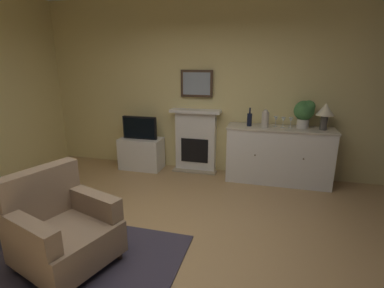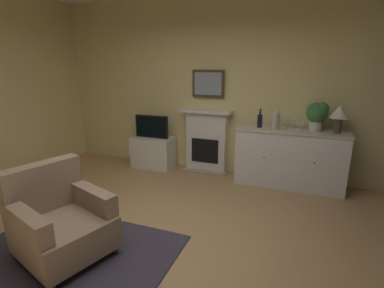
# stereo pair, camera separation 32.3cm
# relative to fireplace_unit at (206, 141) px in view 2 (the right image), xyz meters

# --- Properties ---
(ground_plane) EXTENTS (6.13, 5.13, 0.10)m
(ground_plane) POSITION_rel_fireplace_unit_xyz_m (0.25, -2.41, -0.60)
(ground_plane) COLOR tan
(ground_plane) RESTS_ON ground
(wall_rear) EXTENTS (6.13, 0.06, 2.93)m
(wall_rear) POSITION_rel_fireplace_unit_xyz_m (0.25, 0.13, 0.92)
(wall_rear) COLOR #EAD68C
(wall_rear) RESTS_ON ground_plane
(area_rug) EXTENTS (2.03, 1.51, 0.02)m
(area_rug) POSITION_rel_fireplace_unit_xyz_m (-0.52, -2.79, -0.54)
(area_rug) COLOR #383342
(area_rug) RESTS_ON ground_plane
(fireplace_unit) EXTENTS (0.87, 0.30, 1.10)m
(fireplace_unit) POSITION_rel_fireplace_unit_xyz_m (0.00, 0.00, 0.00)
(fireplace_unit) COLOR white
(fireplace_unit) RESTS_ON ground_plane
(framed_picture) EXTENTS (0.55, 0.04, 0.45)m
(framed_picture) POSITION_rel_fireplace_unit_xyz_m (-0.00, 0.05, 0.98)
(framed_picture) COLOR #473323
(sideboard_cabinet) EXTENTS (1.63, 0.49, 0.90)m
(sideboard_cabinet) POSITION_rel_fireplace_unit_xyz_m (1.40, -0.18, -0.10)
(sideboard_cabinet) COLOR white
(sideboard_cabinet) RESTS_ON ground_plane
(table_lamp) EXTENTS (0.26, 0.26, 0.40)m
(table_lamp) POSITION_rel_fireplace_unit_xyz_m (2.01, -0.18, 0.63)
(table_lamp) COLOR #4C4742
(table_lamp) RESTS_ON sideboard_cabinet
(wine_bottle) EXTENTS (0.08, 0.08, 0.29)m
(wine_bottle) POSITION_rel_fireplace_unit_xyz_m (0.92, -0.19, 0.46)
(wine_bottle) COLOR black
(wine_bottle) RESTS_ON sideboard_cabinet
(wine_glass_left) EXTENTS (0.07, 0.07, 0.16)m
(wine_glass_left) POSITION_rel_fireplace_unit_xyz_m (1.32, -0.14, 0.48)
(wine_glass_left) COLOR silver
(wine_glass_left) RESTS_ON sideboard_cabinet
(wine_glass_center) EXTENTS (0.07, 0.07, 0.16)m
(wine_glass_center) POSITION_rel_fireplace_unit_xyz_m (1.43, -0.18, 0.48)
(wine_glass_center) COLOR silver
(wine_glass_center) RESTS_ON sideboard_cabinet
(wine_glass_right) EXTENTS (0.07, 0.07, 0.16)m
(wine_glass_right) POSITION_rel_fireplace_unit_xyz_m (1.54, -0.18, 0.48)
(wine_glass_right) COLOR silver
(wine_glass_right) RESTS_ON sideboard_cabinet
(vase_decorative) EXTENTS (0.11, 0.11, 0.28)m
(vase_decorative) POSITION_rel_fireplace_unit_xyz_m (1.16, -0.23, 0.49)
(vase_decorative) COLOR beige
(vase_decorative) RESTS_ON sideboard_cabinet
(tv_cabinet) EXTENTS (0.75, 0.42, 0.56)m
(tv_cabinet) POSITION_rel_fireplace_unit_xyz_m (-0.97, -0.16, -0.27)
(tv_cabinet) COLOR white
(tv_cabinet) RESTS_ON ground_plane
(tv_set) EXTENTS (0.62, 0.07, 0.40)m
(tv_set) POSITION_rel_fireplace_unit_xyz_m (-0.98, -0.19, 0.21)
(tv_set) COLOR black
(tv_set) RESTS_ON tv_cabinet
(potted_plant_fern) EXTENTS (0.30, 0.30, 0.43)m
(potted_plant_fern) POSITION_rel_fireplace_unit_xyz_m (-2.28, -2.00, -0.29)
(potted_plant_fern) COLOR #936B4C
(potted_plant_fern) RESTS_ON ground_plane
(potted_plant_small) EXTENTS (0.30, 0.30, 0.43)m
(potted_plant_small) POSITION_rel_fireplace_unit_xyz_m (1.73, -0.13, 0.61)
(potted_plant_small) COLOR beige
(potted_plant_small) RESTS_ON sideboard_cabinet
(armchair) EXTENTS (1.00, 0.97, 0.92)m
(armchair) POSITION_rel_fireplace_unit_xyz_m (-0.60, -2.78, -0.17)
(armchair) COLOR #8C7259
(armchair) RESTS_ON ground_plane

